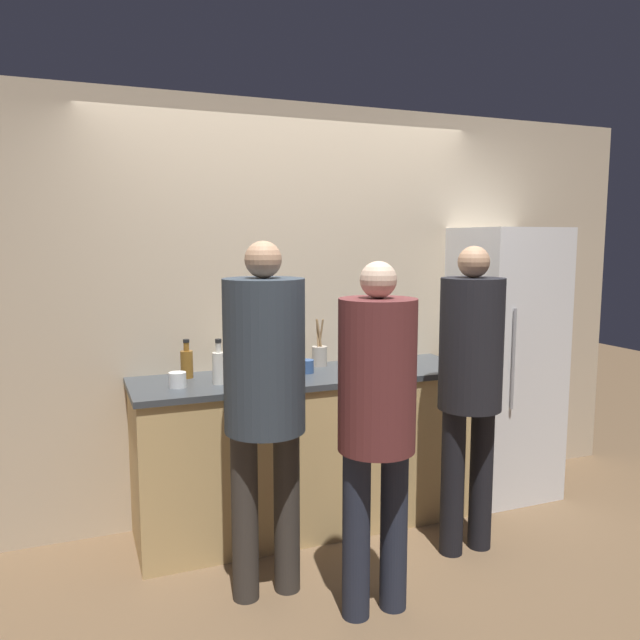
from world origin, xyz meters
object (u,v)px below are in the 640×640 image
utensil_crock (319,355)px  bottle_amber (187,363)px  person_center (377,408)px  person_right (470,373)px  refrigerator (504,362)px  cup_blue (307,366)px  bottle_clear (219,366)px  cup_white (177,380)px  person_left (265,384)px  fruit_bowl (251,369)px

utensil_crock → bottle_amber: 0.85m
person_center → person_right: 0.82m
refrigerator → cup_blue: 1.44m
utensil_crock → bottle_amber: size_ratio=1.32×
bottle_clear → cup_white: bearing=-180.0°
refrigerator → person_left: 2.01m
person_center → bottle_clear: (-0.52, 0.91, 0.06)m
person_right → bottle_clear: bearing=155.9°
fruit_bowl → cup_blue: 0.35m
bottle_amber → cup_blue: size_ratio=2.52×
cup_white → person_right: bearing=-20.7°
refrigerator → utensil_crock: size_ratio=6.06×
fruit_bowl → cup_white: (-0.44, -0.11, -0.01)m
person_center → bottle_clear: bearing=119.9°
refrigerator → utensil_crock: 1.31m
refrigerator → cup_white: refrigerator is taller
refrigerator → cup_white: size_ratio=19.42×
utensil_crock → bottle_clear: (-0.71, -0.26, 0.03)m
refrigerator → fruit_bowl: refrigerator is taller
cup_blue → cup_white: (-0.79, -0.09, 0.00)m
person_left → bottle_clear: bearing=99.3°
bottle_amber → bottle_clear: bearing=-57.7°
fruit_bowl → cup_white: size_ratio=3.47×
person_right → cup_blue: bearing=137.1°
cup_white → refrigerator: bearing=1.8°
person_right → cup_white: 1.60m
utensil_crock → fruit_bowl: bearing=-163.4°
fruit_bowl → refrigerator: bearing=-1.4°
person_left → person_center: (0.43, -0.33, -0.08)m
refrigerator → bottle_clear: size_ratio=7.19×
utensil_crock → cup_blue: bearing=-131.2°
cup_blue → cup_white: cup_white is taller
bottle_clear → cup_blue: bottle_clear is taller
refrigerator → cup_white: bearing=-178.2°
person_left → fruit_bowl: size_ratio=5.34×
refrigerator → person_right: size_ratio=1.06×
cup_blue → bottle_amber: bearing=169.6°
person_right → fruit_bowl: (-1.06, 0.68, -0.03)m
bottle_clear → cup_blue: size_ratio=2.82×
person_center → cup_blue: (0.04, 1.00, -0.00)m
bottle_amber → cup_blue: bottle_amber is taller
refrigerator → person_right: 0.97m
person_center → fruit_bowl: bearing=106.8°
person_right → cup_blue: (-0.71, 0.66, -0.03)m
refrigerator → bottle_amber: bearing=175.9°
refrigerator → bottle_clear: refrigerator is taller
utensil_crock → cup_white: utensil_crock is taller
utensil_crock → bottle_clear: size_ratio=1.19×
cup_white → bottle_clear: bearing=0.0°
person_center → utensil_crock: size_ratio=5.49×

